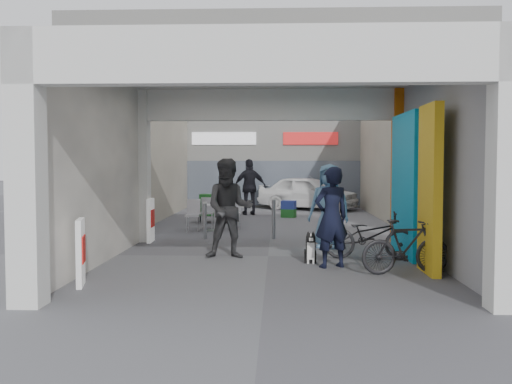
{
  "coord_description": "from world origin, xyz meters",
  "views": [
    {
      "loc": [
        0.19,
        -11.1,
        1.84
      ],
      "look_at": [
        -0.28,
        1.0,
        1.21
      ],
      "focal_mm": 40.0,
      "sensor_mm": 36.0,
      "label": 1
    }
  ],
  "objects_px": {
    "cafe_set": "(212,218)",
    "border_collie": "(310,250)",
    "bicycle_front": "(370,235)",
    "bicycle_rear": "(406,247)",
    "man_elderly": "(329,206)",
    "man_back_turned": "(229,208)",
    "man_crates": "(250,187)",
    "man_with_dog": "(332,217)",
    "produce_stand": "(217,211)",
    "white_van": "(308,193)"
  },
  "relations": [
    {
      "from": "cafe_set",
      "to": "border_collie",
      "type": "distance_m",
      "value": 5.64
    },
    {
      "from": "bicycle_front",
      "to": "bicycle_rear",
      "type": "relative_size",
      "value": 1.14
    },
    {
      "from": "man_elderly",
      "to": "bicycle_rear",
      "type": "bearing_deg",
      "value": -51.33
    },
    {
      "from": "man_back_turned",
      "to": "man_crates",
      "type": "bearing_deg",
      "value": 88.86
    },
    {
      "from": "cafe_set",
      "to": "bicycle_front",
      "type": "distance_m",
      "value": 5.86
    },
    {
      "from": "border_collie",
      "to": "bicycle_rear",
      "type": "xyz_separation_m",
      "value": [
        1.51,
        -0.99,
        0.22
      ]
    },
    {
      "from": "man_with_dog",
      "to": "bicycle_rear",
      "type": "relative_size",
      "value": 1.17
    },
    {
      "from": "man_back_turned",
      "to": "bicycle_front",
      "type": "height_order",
      "value": "man_back_turned"
    },
    {
      "from": "produce_stand",
      "to": "border_collie",
      "type": "bearing_deg",
      "value": -61.92
    },
    {
      "from": "man_elderly",
      "to": "border_collie",
      "type": "bearing_deg",
      "value": -85.3
    },
    {
      "from": "bicycle_front",
      "to": "bicycle_rear",
      "type": "bearing_deg",
      "value": -158.18
    },
    {
      "from": "cafe_set",
      "to": "man_back_turned",
      "type": "relative_size",
      "value": 0.74
    },
    {
      "from": "produce_stand",
      "to": "bicycle_rear",
      "type": "xyz_separation_m",
      "value": [
        3.97,
        -7.9,
        0.11
      ]
    },
    {
      "from": "man_crates",
      "to": "bicycle_front",
      "type": "relative_size",
      "value": 1.13
    },
    {
      "from": "border_collie",
      "to": "bicycle_front",
      "type": "distance_m",
      "value": 1.25
    },
    {
      "from": "man_back_turned",
      "to": "white_van",
      "type": "height_order",
      "value": "man_back_turned"
    },
    {
      "from": "man_with_dog",
      "to": "white_van",
      "type": "xyz_separation_m",
      "value": [
        0.23,
        12.21,
        -0.22
      ]
    },
    {
      "from": "bicycle_rear",
      "to": "white_van",
      "type": "relative_size",
      "value": 0.39
    },
    {
      "from": "bicycle_rear",
      "to": "man_with_dog",
      "type": "bearing_deg",
      "value": 54.32
    },
    {
      "from": "produce_stand",
      "to": "white_van",
      "type": "xyz_separation_m",
      "value": [
        3.03,
        4.86,
        0.32
      ]
    },
    {
      "from": "cafe_set",
      "to": "man_with_dog",
      "type": "height_order",
      "value": "man_with_dog"
    },
    {
      "from": "man_elderly",
      "to": "bicycle_front",
      "type": "height_order",
      "value": "man_elderly"
    },
    {
      "from": "produce_stand",
      "to": "bicycle_front",
      "type": "distance_m",
      "value": 7.41
    },
    {
      "from": "border_collie",
      "to": "man_back_turned",
      "type": "xyz_separation_m",
      "value": [
        -1.53,
        0.49,
        0.72
      ]
    },
    {
      "from": "man_with_dog",
      "to": "bicycle_front",
      "type": "relative_size",
      "value": 1.02
    },
    {
      "from": "cafe_set",
      "to": "bicycle_rear",
      "type": "xyz_separation_m",
      "value": [
        3.91,
        -6.09,
        0.15
      ]
    },
    {
      "from": "man_back_turned",
      "to": "man_elderly",
      "type": "distance_m",
      "value": 2.48
    },
    {
      "from": "man_with_dog",
      "to": "white_van",
      "type": "distance_m",
      "value": 12.21
    },
    {
      "from": "border_collie",
      "to": "man_with_dog",
      "type": "xyz_separation_m",
      "value": [
        0.34,
        -0.44,
        0.65
      ]
    },
    {
      "from": "man_back_turned",
      "to": "bicycle_front",
      "type": "bearing_deg",
      "value": -2.7
    },
    {
      "from": "man_back_turned",
      "to": "man_crates",
      "type": "xyz_separation_m",
      "value": [
        -0.05,
        9.01,
        0.02
      ]
    },
    {
      "from": "produce_stand",
      "to": "border_collie",
      "type": "relative_size",
      "value": 2.21
    },
    {
      "from": "man_elderly",
      "to": "bicycle_front",
      "type": "relative_size",
      "value": 1.05
    },
    {
      "from": "man_with_dog",
      "to": "bicycle_front",
      "type": "distance_m",
      "value": 1.27
    },
    {
      "from": "border_collie",
      "to": "man_elderly",
      "type": "relative_size",
      "value": 0.33
    },
    {
      "from": "man_elderly",
      "to": "man_crates",
      "type": "bearing_deg",
      "value": 124.94
    },
    {
      "from": "bicycle_front",
      "to": "white_van",
      "type": "relative_size",
      "value": 0.45
    },
    {
      "from": "cafe_set",
      "to": "man_with_dog",
      "type": "relative_size",
      "value": 0.8
    },
    {
      "from": "cafe_set",
      "to": "man_with_dog",
      "type": "distance_m",
      "value": 6.21
    },
    {
      "from": "man_elderly",
      "to": "cafe_set",
      "type": "bearing_deg",
      "value": 151.92
    },
    {
      "from": "cafe_set",
      "to": "man_back_turned",
      "type": "distance_m",
      "value": 4.73
    },
    {
      "from": "man_with_dog",
      "to": "white_van",
      "type": "height_order",
      "value": "man_with_dog"
    },
    {
      "from": "produce_stand",
      "to": "man_with_dog",
      "type": "relative_size",
      "value": 0.74
    },
    {
      "from": "man_back_turned",
      "to": "produce_stand",
      "type": "bearing_deg",
      "value": 96.8
    },
    {
      "from": "border_collie",
      "to": "man_back_turned",
      "type": "height_order",
      "value": "man_back_turned"
    },
    {
      "from": "border_collie",
      "to": "man_crates",
      "type": "distance_m",
      "value": 9.66
    },
    {
      "from": "man_back_turned",
      "to": "man_elderly",
      "type": "bearing_deg",
      "value": 33.35
    },
    {
      "from": "produce_stand",
      "to": "border_collie",
      "type": "xyz_separation_m",
      "value": [
        2.46,
        -6.91,
        -0.11
      ]
    },
    {
      "from": "border_collie",
      "to": "bicycle_rear",
      "type": "distance_m",
      "value": 1.82
    },
    {
      "from": "bicycle_rear",
      "to": "man_back_turned",
      "type": "bearing_deg",
      "value": 53.38
    }
  ]
}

